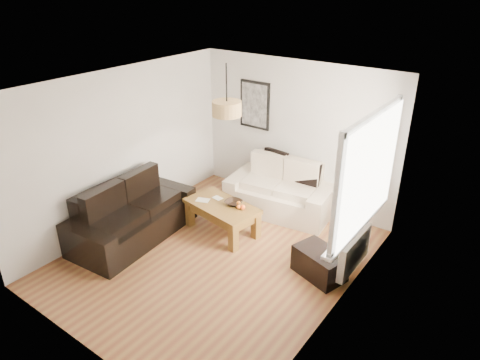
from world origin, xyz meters
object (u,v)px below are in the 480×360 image
Objects in this scene: loveseat_cream at (281,188)px; coffee_table at (222,218)px; sofa_leather at (132,212)px; ottoman at (320,263)px.

loveseat_cream reaches higher than coffee_table.
ottoman is at bearing -78.35° from sofa_leather.
loveseat_cream reaches higher than ottoman.
sofa_leather reaches higher than ottoman.
coffee_table is 1.72× the size of ottoman.
loveseat_cream is 1.50× the size of coffee_table.
loveseat_cream is 2.58× the size of ottoman.
loveseat_cream is at bearing 70.64° from coffee_table.
loveseat_cream reaches higher than sofa_leather.
loveseat_cream is at bearing -39.35° from sofa_leather.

